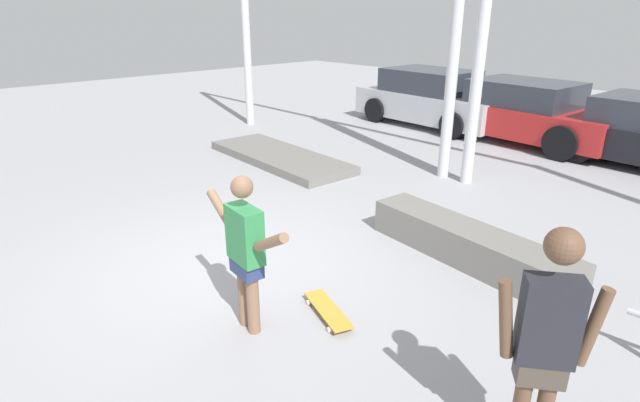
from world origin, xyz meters
The scene contains 8 objects.
ground_plane centered at (0.00, 0.00, 0.00)m, with size 36.00×36.00×0.00m, color #9E9EA3.
skateboarder centered at (1.18, -0.46, 0.85)m, with size 1.36×0.23×1.54m.
skateboard centered at (1.55, 0.23, 0.06)m, with size 0.79×0.45×0.08m.
grind_box centered at (1.87, 2.28, 0.22)m, with size 2.70×0.56×0.44m, color slate.
manual_pad centered at (-3.06, 3.29, 0.08)m, with size 3.44×1.23×0.16m, color slate.
parked_car_silver centered at (-2.98, 8.33, 0.68)m, with size 4.08×2.03×1.43m.
parked_car_red centered at (-0.44, 8.40, 0.67)m, with size 4.09×2.14×1.37m.
bystander centered at (3.69, 0.04, 0.97)m, with size 0.57×0.46×1.72m.
Camera 1 is at (4.62, -2.74, 2.88)m, focal length 28.00 mm.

